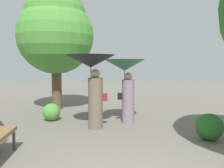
# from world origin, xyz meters

# --- Properties ---
(person_left) EXTENTS (1.37, 1.37, 2.06)m
(person_left) POSITION_xyz_m (-0.59, 3.36, 1.57)
(person_left) COLOR #6B5B4C
(person_left) RESTS_ON ground
(person_right) EXTENTS (1.26, 1.26, 1.95)m
(person_right) POSITION_xyz_m (0.42, 3.92, 1.48)
(person_right) COLOR gray
(person_right) RESTS_ON ground
(tree_mid_left) EXTENTS (2.94, 2.94, 4.83)m
(tree_mid_left) POSITION_xyz_m (-2.03, 6.20, 3.13)
(tree_mid_left) COLOR brown
(tree_mid_left) RESTS_ON ground
(bush_path_left) EXTENTS (0.55, 0.55, 0.55)m
(bush_path_left) POSITION_xyz_m (-1.91, 4.34, 0.28)
(bush_path_left) COLOR #4C9338
(bush_path_left) RESTS_ON ground
(bush_path_right) EXTENTS (0.64, 0.64, 0.64)m
(bush_path_right) POSITION_xyz_m (2.20, 2.16, 0.32)
(bush_path_right) COLOR #235B23
(bush_path_right) RESTS_ON ground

